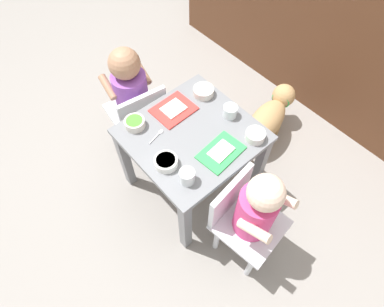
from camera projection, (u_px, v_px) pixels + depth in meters
ground_plane at (192, 183)px, 1.88m from camera, size 7.00×7.00×0.00m
kitchen_cabinet_back at (342, 28)px, 1.90m from camera, size 2.32×0.38×0.98m
dining_table at (192, 144)px, 1.56m from camera, size 0.55×0.57×0.48m
seated_child_left at (132, 92)px, 1.69m from camera, size 0.32×0.32×0.69m
seated_child_right at (254, 210)px, 1.33m from camera, size 0.31×0.31×0.68m
dog at (270, 116)px, 1.92m from camera, size 0.25×0.48×0.29m
food_tray_left at (174, 109)px, 1.56m from camera, size 0.17×0.20×0.02m
food_tray_right at (221, 152)px, 1.42m from camera, size 0.15×0.21×0.02m
water_cup_left at (230, 112)px, 1.52m from camera, size 0.07×0.07×0.06m
water_cup_right at (187, 177)px, 1.32m from camera, size 0.07×0.07×0.07m
veggie_bowl_far at (135, 123)px, 1.49m from camera, size 0.09×0.09×0.04m
cereal_bowl_left_side at (166, 162)px, 1.37m from camera, size 0.10×0.10×0.04m
cereal_bowl_right_side at (203, 91)px, 1.60m from camera, size 0.10×0.10×0.04m
veggie_bowl_near at (255, 135)px, 1.45m from camera, size 0.09×0.09×0.04m
spoon_by_left_tray at (158, 135)px, 1.47m from camera, size 0.04×0.10×0.01m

